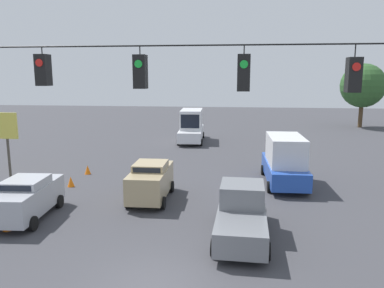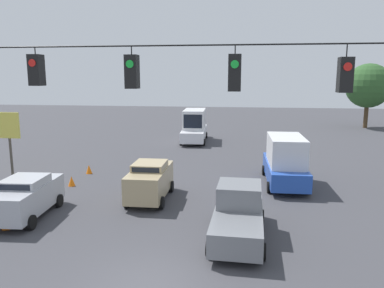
{
  "view_description": "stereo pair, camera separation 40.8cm",
  "coord_description": "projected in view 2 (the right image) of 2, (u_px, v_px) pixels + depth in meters",
  "views": [
    {
      "loc": [
        -2.48,
        10.44,
        6.51
      ],
      "look_at": [
        0.01,
        -11.0,
        2.59
      ],
      "focal_mm": 35.0,
      "sensor_mm": 36.0,
      "label": 1
    },
    {
      "loc": [
        -2.89,
        10.39,
        6.51
      ],
      "look_at": [
        0.01,
        -11.0,
        2.59
      ],
      "focal_mm": 35.0,
      "sensor_mm": 36.0,
      "label": 2
    }
  ],
  "objects": [
    {
      "name": "box_truck_blue_oncoming_far",
      "position": [
        285.0,
        161.0,
        22.62
      ],
      "size": [
        2.47,
        6.13,
        2.99
      ],
      "color": "#234CB2",
      "rests_on": "ground_plane"
    },
    {
      "name": "overhead_signal_span",
      "position": [
        135.0,
        126.0,
        10.0
      ],
      "size": [
        23.66,
        0.38,
        7.99
      ],
      "color": "slate",
      "rests_on": "ground_plane"
    },
    {
      "name": "box_truck_white_withflow_deep",
      "position": [
        194.0,
        126.0,
        37.79
      ],
      "size": [
        2.69,
        6.93,
        3.2
      ],
      "color": "silver",
      "rests_on": "ground_plane"
    },
    {
      "name": "ground_plane",
      "position": [
        145.0,
        288.0,
        11.68
      ],
      "size": [
        140.0,
        140.0,
        0.0
      ],
      "primitive_type": "plane",
      "color": "#3D3D42"
    },
    {
      "name": "traffic_cone_fourth",
      "position": [
        89.0,
        169.0,
        25.34
      ],
      "size": [
        0.41,
        0.41,
        0.61
      ],
      "primitive_type": "cone",
      "color": "orange",
      "rests_on": "ground_plane"
    },
    {
      "name": "sedan_silver_parked_shoulder",
      "position": [
        26.0,
        196.0,
        17.43
      ],
      "size": [
        2.29,
        4.53,
        1.89
      ],
      "color": "#A8AAB2",
      "rests_on": "ground_plane"
    },
    {
      "name": "tree_horizon_left",
      "position": [
        368.0,
        86.0,
        47.0
      ],
      "size": [
        5.55,
        5.55,
        8.11
      ],
      "color": "#4C3823",
      "rests_on": "ground_plane"
    },
    {
      "name": "traffic_cone_second",
      "position": [
        40.0,
        199.0,
        19.18
      ],
      "size": [
        0.41,
        0.41,
        0.61
      ],
      "primitive_type": "cone",
      "color": "orange",
      "rests_on": "ground_plane"
    },
    {
      "name": "traffic_cone_third",
      "position": [
        72.0,
        181.0,
        22.47
      ],
      "size": [
        0.41,
        0.41,
        0.61
      ],
      "primitive_type": "cone",
      "color": "orange",
      "rests_on": "ground_plane"
    },
    {
      "name": "pickup_truck_grey_crossing_near",
      "position": [
        238.0,
        214.0,
        15.24
      ],
      "size": [
        2.28,
        5.34,
        2.12
      ],
      "color": "slate",
      "rests_on": "ground_plane"
    },
    {
      "name": "traffic_cone_nearest",
      "position": [
        6.0,
        222.0,
        16.14
      ],
      "size": [
        0.41,
        0.41,
        0.61
      ],
      "primitive_type": "cone",
      "color": "orange",
      "rests_on": "ground_plane"
    },
    {
      "name": "sedan_tan_withflow_mid",
      "position": [
        150.0,
        180.0,
        19.91
      ],
      "size": [
        2.05,
        4.33,
        2.03
      ],
      "color": "tan",
      "rests_on": "ground_plane"
    }
  ]
}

